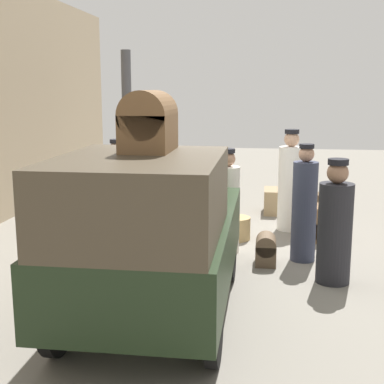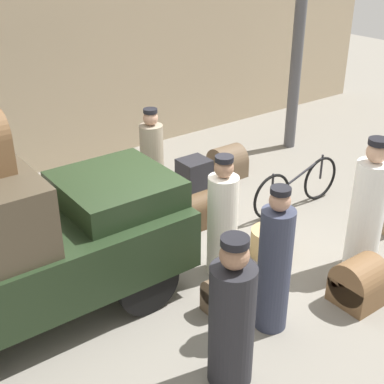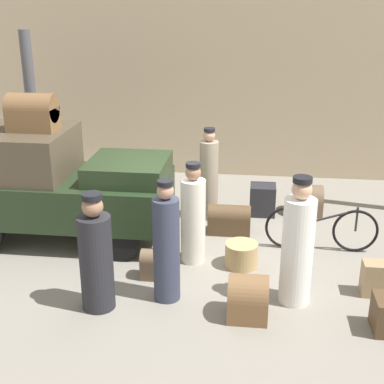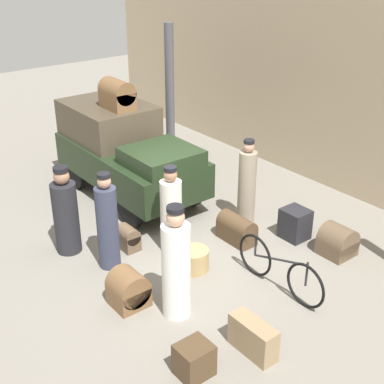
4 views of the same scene
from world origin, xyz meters
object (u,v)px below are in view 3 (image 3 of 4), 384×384
Objects in this scene: truck at (50,181)px; porter_standing_middle at (193,217)px; bicycle at (321,229)px; suitcase_small_leather at (155,264)px; porter_carrying_trunk at (297,247)px; trunk_on_truck_roof at (32,113)px; trunk_wicker_pale at (263,200)px; suitcase_black_upright at (229,220)px; porter_with_bicycle at (209,178)px; porter_lifting_near_truck at (166,246)px; trunk_large_brown at (307,201)px; conductor_in_dark_uniform at (96,258)px; wicker_basket at (241,255)px; trunk_barrel_dark at (248,298)px.

truck reaches higher than porter_standing_middle.
bicycle reaches higher than suitcase_small_leather.
porter_carrying_trunk is 4.67m from trunk_on_truck_roof.
suitcase_small_leather is 0.77× the size of trunk_wicker_pale.
porter_standing_middle reaches higher than suitcase_black_upright.
bicycle is at bearing -29.88° from porter_with_bicycle.
trunk_wicker_pale is 4.42m from trunk_on_truck_roof.
trunk_large_brown is (2.16, 3.33, -0.55)m from porter_lifting_near_truck.
trunk_large_brown is (3.03, 3.66, -0.50)m from conductor_in_dark_uniform.
suitcase_black_upright is at bearing 101.90° from wicker_basket.
truck is 4.76× the size of trunk_on_truck_roof.
wicker_basket is 0.86× the size of trunk_barrel_dark.
porter_with_bicycle is 1.06× the size of conductor_in_dark_uniform.
bicycle is (4.49, 0.01, -0.64)m from truck.
porter_standing_middle is at bearing -12.80° from trunk_on_truck_roof.
bicycle reaches higher than trunk_barrel_dark.
wicker_basket is 1.34m from porter_carrying_trunk.
wicker_basket is (3.23, -0.70, -0.82)m from truck.
trunk_barrel_dark is at bearing 0.33° from conductor_in_dark_uniform.
trunk_barrel_dark is (1.38, -0.86, 0.04)m from suitcase_small_leather.
bicycle is 1.01× the size of porter_carrying_trunk.
bicycle is at bearing -86.95° from trunk_large_brown.
porter_with_bicycle is (0.08, 1.73, 0.06)m from porter_standing_middle.
truck is 2.22× the size of conductor_in_dark_uniform.
porter_with_bicycle is 1.99m from trunk_large_brown.
suitcase_small_leather is (-2.00, 0.41, -0.59)m from porter_carrying_trunk.
trunk_wicker_pale reaches higher than suitcase_small_leather.
suitcase_small_leather is at bearing -157.79° from wicker_basket.
porter_standing_middle is (-0.76, 0.09, 0.54)m from wicker_basket.
porter_carrying_trunk is at bearing -97.59° from trunk_large_brown.
trunk_barrel_dark is (-1.13, -2.07, -0.11)m from bicycle.
suitcase_small_leather is at bearing 55.12° from conductor_in_dark_uniform.
bicycle is 1.58m from trunk_large_brown.
porter_carrying_trunk is 3.12m from trunk_wicker_pale.
trunk_on_truck_roof is (-4.17, 1.61, 1.34)m from porter_carrying_trunk.
wicker_basket is 1.23m from suitcase_black_upright.
porter_lifting_near_truck is 2.88m from porter_with_bicycle.
porter_lifting_near_truck is at bearing -101.09° from porter_standing_middle.
porter_lifting_near_truck is (-0.98, -1.05, 0.60)m from wicker_basket.
porter_lifting_near_truck is 2.97× the size of trunk_wicker_pale.
porter_standing_middle is 2.12× the size of trunk_on_truck_roof.
trunk_wicker_pale is at bearing 67.67° from porter_lifting_near_truck.
trunk_large_brown is 0.96× the size of trunk_wicker_pale.
suitcase_black_upright is (-1.51, 0.49, -0.13)m from bicycle.
trunk_barrel_dark is at bearing -118.59° from bicycle.
porter_carrying_trunk is 1.74m from porter_lifting_near_truck.
porter_with_bicycle is (-1.93, 1.11, 0.42)m from bicycle.
porter_lifting_near_truck is 0.82m from suitcase_small_leather.
porter_with_bicycle is at bearing 87.25° from porter_standing_middle.
truck is 2.86m from porter_lifting_near_truck.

